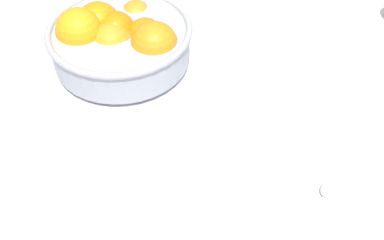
{
  "coord_description": "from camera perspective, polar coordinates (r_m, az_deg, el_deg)",
  "views": [
    {
      "loc": [
        -19.49,
        -48.81,
        57.37
      ],
      "look_at": [
        -2.53,
        -2.02,
        4.48
      ],
      "focal_mm": 44.92,
      "sensor_mm": 36.0,
      "label": 1
    }
  ],
  "objects": [
    {
      "name": "spoon",
      "position": [
        0.7,
        14.53,
        -9.99
      ],
      "size": [
        14.49,
        9.78,
        1.0
      ],
      "color": "silver",
      "rests_on": "ground_plane"
    },
    {
      "name": "ground_plane",
      "position": [
        0.79,
        1.23,
        -1.52
      ],
      "size": [
        130.13,
        103.15,
        3.0
      ],
      "primitive_type": "cube",
      "color": "silver"
    },
    {
      "name": "fruit_bowl",
      "position": [
        0.87,
        -8.56,
        9.38
      ],
      "size": [
        25.67,
        25.67,
        11.47
      ],
      "color": "#99999E",
      "rests_on": "ground_plane"
    }
  ]
}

